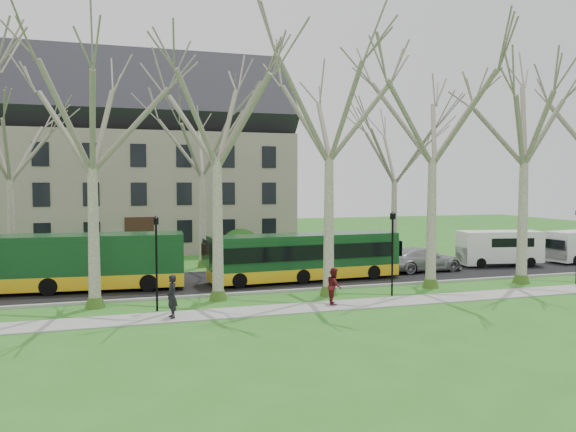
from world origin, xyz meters
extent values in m
plane|color=#2E7220|center=(0.00, 0.00, 0.00)|extent=(120.00, 120.00, 0.00)
cube|color=gray|center=(0.00, -2.50, 0.03)|extent=(70.00, 2.00, 0.06)
cube|color=black|center=(0.00, 5.50, 0.03)|extent=(80.00, 8.00, 0.06)
cube|color=#A5A39E|center=(0.00, 1.50, 0.07)|extent=(80.00, 0.25, 0.14)
cube|color=gray|center=(-6.00, 24.00, 5.00)|extent=(26.00, 12.00, 10.00)
cylinder|color=black|center=(-6.00, -1.00, 2.00)|extent=(0.10, 0.10, 4.00)
cube|color=black|center=(-6.00, -1.00, 4.15)|extent=(0.22, 0.22, 0.30)
cylinder|color=black|center=(6.00, -1.00, 2.00)|extent=(0.10, 0.10, 4.00)
cube|color=black|center=(6.00, -1.00, 4.15)|extent=(0.22, 0.22, 0.30)
ellipsoid|color=#1B5117|center=(-10.00, 12.00, 1.00)|extent=(2.60, 2.60, 2.00)
ellipsoid|color=#1B5117|center=(4.00, 12.00, 1.00)|extent=(2.60, 2.60, 2.00)
ellipsoid|color=#1B5117|center=(10.00, 12.00, 1.00)|extent=(2.60, 2.60, 2.00)
ellipsoid|color=#1B5117|center=(2.00, 18.00, 1.00)|extent=(2.60, 2.60, 2.00)
imported|color=#A6A7AB|center=(11.58, 5.39, 0.85)|extent=(5.53, 2.51, 1.57)
imported|color=black|center=(-5.49, -2.74, 1.00)|extent=(0.57, 0.76, 1.87)
imported|color=#591418|center=(2.25, -2.24, 0.94)|extent=(0.87, 1.00, 1.75)
camera|label=1|loc=(-7.74, -27.14, 5.93)|focal=35.00mm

